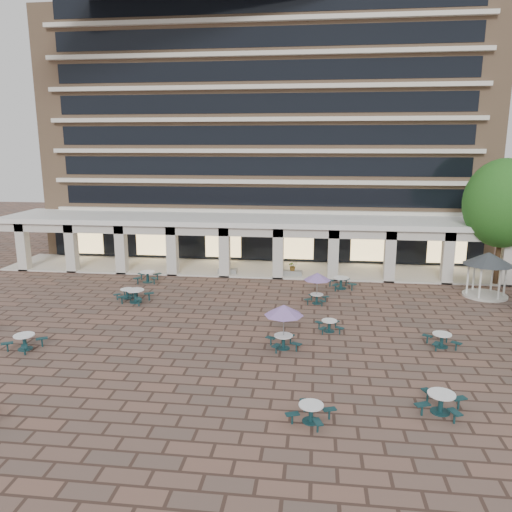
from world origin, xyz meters
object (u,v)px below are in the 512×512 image
object	(u,v)px
planter_right	(293,270)
planter_left	(228,269)
picnic_table_2	(311,411)
gazebo	(488,264)

from	to	relation	value
planter_right	planter_left	bearing A→B (deg)	180.00
picnic_table_2	planter_left	size ratio (longest dim) A/B	1.30
gazebo	planter_right	world-z (taller)	gazebo
picnic_table_2	gazebo	size ratio (longest dim) A/B	0.59
planter_left	gazebo	bearing A→B (deg)	-10.98
planter_left	planter_right	world-z (taller)	planter_right
planter_right	picnic_table_2	bearing A→B (deg)	-85.33
picnic_table_2	planter_left	distance (m)	22.20
picnic_table_2	planter_right	world-z (taller)	planter_right
planter_left	planter_right	distance (m)	5.22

